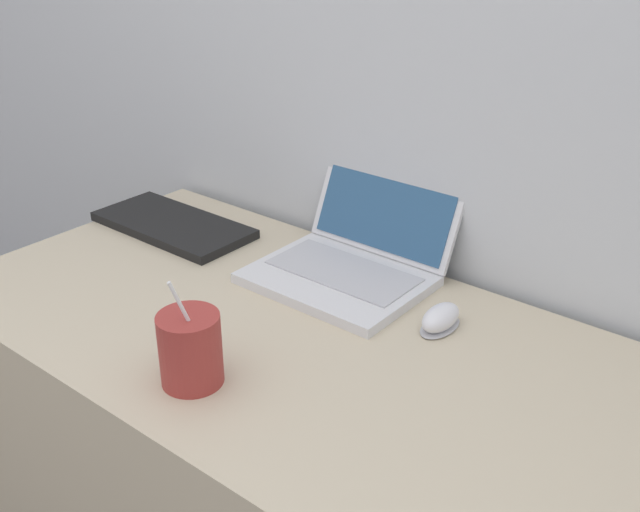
# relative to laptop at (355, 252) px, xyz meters

# --- Properties ---
(wall_back) EXTENTS (7.00, 0.04, 2.50)m
(wall_back) POSITION_rel_laptop_xyz_m (0.09, 0.14, 0.46)
(wall_back) COLOR silver
(wall_back) RESTS_ON ground_plane
(desk) EXTENTS (1.43, 0.68, 0.74)m
(desk) POSITION_rel_laptop_xyz_m (0.09, -0.24, -0.42)
(desk) COLOR beige
(desk) RESTS_ON ground_plane
(laptop) EXTENTS (0.33, 0.34, 0.22)m
(laptop) POSITION_rel_laptop_xyz_m (0.00, 0.00, 0.00)
(laptop) COLOR silver
(laptop) RESTS_ON desk
(drink_cup) EXTENTS (0.10, 0.10, 0.19)m
(drink_cup) POSITION_rel_laptop_xyz_m (0.02, -0.45, 0.01)
(drink_cup) COLOR #9E332D
(drink_cup) RESTS_ON desk
(computer_mouse) EXTENTS (0.05, 0.10, 0.04)m
(computer_mouse) POSITION_rel_laptop_xyz_m (0.24, -0.07, -0.03)
(computer_mouse) COLOR #B2B2B7
(computer_mouse) RESTS_ON desk
(external_keyboard) EXTENTS (0.37, 0.17, 0.02)m
(external_keyboard) POSITION_rel_laptop_xyz_m (-0.45, -0.08, -0.04)
(external_keyboard) COLOR black
(external_keyboard) RESTS_ON desk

